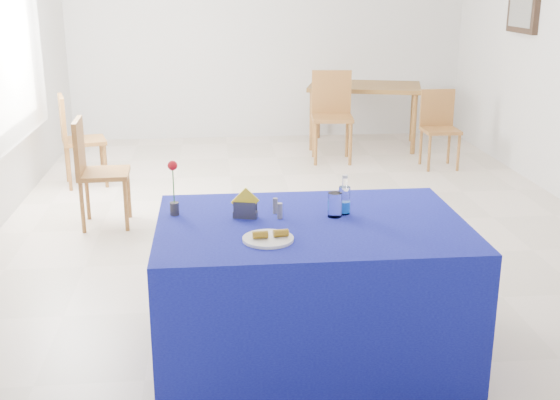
# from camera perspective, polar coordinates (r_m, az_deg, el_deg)

# --- Properties ---
(floor) EXTENTS (7.00, 7.00, 0.00)m
(floor) POSITION_cam_1_polar(r_m,az_deg,el_deg) (5.91, 1.80, -1.93)
(floor) COLOR beige
(floor) RESTS_ON ground
(room_shell) EXTENTS (7.00, 7.00, 7.00)m
(room_shell) POSITION_cam_1_polar(r_m,az_deg,el_deg) (5.58, 1.97, 15.26)
(room_shell) COLOR silver
(room_shell) RESTS_ON ground
(window_pane) EXTENTS (0.04, 1.50, 1.60)m
(window_pane) POSITION_cam_1_polar(r_m,az_deg,el_deg) (6.58, -21.49, 12.70)
(window_pane) COLOR white
(window_pane) RESTS_ON room_shell
(curtain) EXTENTS (0.04, 1.75, 1.85)m
(curtain) POSITION_cam_1_polar(r_m,az_deg,el_deg) (6.56, -20.88, 12.75)
(curtain) COLOR white
(curtain) RESTS_ON room_shell
(picture_frame) EXTENTS (0.06, 0.64, 0.52)m
(picture_frame) POSITION_cam_1_polar(r_m,az_deg,el_deg) (7.82, 19.19, 14.60)
(picture_frame) COLOR black
(picture_frame) RESTS_ON room_shell
(picture_art) EXTENTS (0.02, 0.52, 0.40)m
(picture_art) POSITION_cam_1_polar(r_m,az_deg,el_deg) (7.81, 19.02, 14.61)
(picture_art) COLOR #998C66
(picture_art) RESTS_ON room_shell
(plate) EXTENTS (0.25, 0.25, 0.01)m
(plate) POSITION_cam_1_polar(r_m,az_deg,el_deg) (3.38, -0.98, -3.18)
(plate) COLOR white
(plate) RESTS_ON blue_table
(drinking_glass) EXTENTS (0.08, 0.08, 0.13)m
(drinking_glass) POSITION_cam_1_polar(r_m,az_deg,el_deg) (3.71, 4.48, -0.39)
(drinking_glass) COLOR white
(drinking_glass) RESTS_ON blue_table
(salt_shaker) EXTENTS (0.03, 0.03, 0.08)m
(salt_shaker) POSITION_cam_1_polar(r_m,az_deg,el_deg) (3.67, -0.02, -0.89)
(salt_shaker) COLOR slate
(salt_shaker) RESTS_ON blue_table
(pepper_shaker) EXTENTS (0.03, 0.03, 0.08)m
(pepper_shaker) POSITION_cam_1_polar(r_m,az_deg,el_deg) (3.75, -0.39, -0.48)
(pepper_shaker) COLOR slate
(pepper_shaker) RESTS_ON blue_table
(blue_table) EXTENTS (1.60, 1.10, 0.76)m
(blue_table) POSITION_cam_1_polar(r_m,az_deg,el_deg) (3.78, 2.50, -7.22)
(blue_table) COLOR #0E0F83
(blue_table) RESTS_ON floor
(water_bottle) EXTENTS (0.06, 0.06, 0.21)m
(water_bottle) POSITION_cam_1_polar(r_m,az_deg,el_deg) (3.76, 5.25, -0.09)
(water_bottle) COLOR silver
(water_bottle) RESTS_ON blue_table
(napkin_holder) EXTENTS (0.15, 0.08, 0.16)m
(napkin_holder) POSITION_cam_1_polar(r_m,az_deg,el_deg) (3.69, -2.84, -0.71)
(napkin_holder) COLOR #3B3B40
(napkin_holder) RESTS_ON blue_table
(rose_vase) EXTENTS (0.05, 0.05, 0.30)m
(rose_vase) POSITION_cam_1_polar(r_m,az_deg,el_deg) (3.74, -8.64, 0.93)
(rose_vase) COLOR #28282D
(rose_vase) RESTS_ON blue_table
(oak_table) EXTENTS (1.50, 1.16, 0.76)m
(oak_table) POSITION_cam_1_polar(r_m,az_deg,el_deg) (8.67, 6.89, 8.79)
(oak_table) COLOR brown
(oak_table) RESTS_ON floor
(chair_bg_left) EXTENTS (0.48, 0.48, 1.00)m
(chair_bg_left) POSITION_cam_1_polar(r_m,az_deg,el_deg) (7.96, 4.23, 7.37)
(chair_bg_left) COLOR #965F2B
(chair_bg_left) RESTS_ON floor
(chair_bg_right) EXTENTS (0.37, 0.37, 0.83)m
(chair_bg_right) POSITION_cam_1_polar(r_m,az_deg,el_deg) (7.85, 12.78, 6.14)
(chair_bg_right) COLOR #965F2B
(chair_bg_right) RESTS_ON floor
(chair_win_a) EXTENTS (0.42, 0.42, 0.90)m
(chair_win_a) POSITION_cam_1_polar(r_m,az_deg,el_deg) (5.92, -14.94, 2.76)
(chair_win_a) COLOR #965F2B
(chair_win_a) RESTS_ON floor
(chair_win_b) EXTENTS (0.49, 0.49, 0.90)m
(chair_win_b) POSITION_cam_1_polar(r_m,az_deg,el_deg) (7.18, -16.34, 5.17)
(chair_win_b) COLOR #965F2B
(chair_win_b) RESTS_ON floor
(banana_pieces) EXTENTS (0.18, 0.06, 0.04)m
(banana_pieces) POSITION_cam_1_polar(r_m,az_deg,el_deg) (3.37, -0.76, -2.77)
(banana_pieces) COLOR gold
(banana_pieces) RESTS_ON plate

